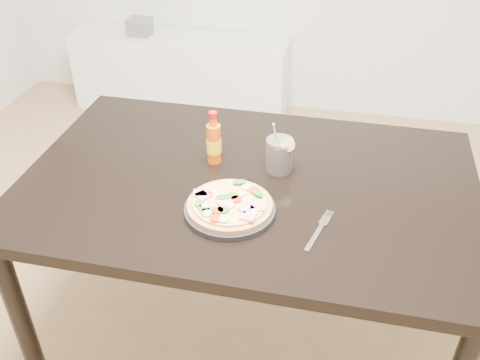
% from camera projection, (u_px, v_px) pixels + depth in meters
% --- Properties ---
extents(dining_table, '(1.40, 0.90, 0.75)m').
position_uv_depth(dining_table, '(248.00, 201.00, 1.70)').
color(dining_table, black).
rests_on(dining_table, ground).
extents(plate, '(0.26, 0.26, 0.02)m').
position_uv_depth(plate, '(230.00, 210.00, 1.52)').
color(plate, black).
rests_on(plate, dining_table).
extents(pizza, '(0.24, 0.24, 0.03)m').
position_uv_depth(pizza, '(229.00, 204.00, 1.50)').
color(pizza, tan).
rests_on(pizza, plate).
extents(hot_sauce_bottle, '(0.06, 0.06, 0.18)m').
position_uv_depth(hot_sauce_bottle, '(214.00, 142.00, 1.70)').
color(hot_sauce_bottle, '#EA4D0D').
rests_on(hot_sauce_bottle, dining_table).
extents(cola_cup, '(0.09, 0.08, 0.17)m').
position_uv_depth(cola_cup, '(279.00, 156.00, 1.67)').
color(cola_cup, black).
rests_on(cola_cup, dining_table).
extents(fork, '(0.06, 0.19, 0.00)m').
position_uv_depth(fork, '(320.00, 229.00, 1.46)').
color(fork, silver).
rests_on(fork, dining_table).
extents(media_console, '(1.40, 0.34, 0.50)m').
position_uv_depth(media_console, '(181.00, 73.00, 3.54)').
color(media_console, white).
rests_on(media_console, ground).
extents(cd_stack, '(0.14, 0.12, 0.10)m').
position_uv_depth(cd_stack, '(140.00, 27.00, 3.40)').
color(cd_stack, slate).
rests_on(cd_stack, media_console).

